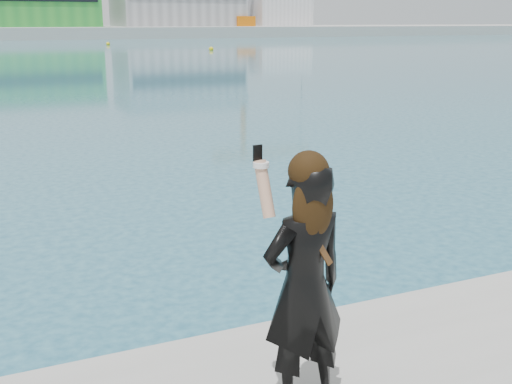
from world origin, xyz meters
TOP-DOWN VIEW (x-y plane):
  - ancillary_shed at (62.00, 126.00)m, footprint 12.00×10.00m
  - flagpole_right at (22.09, 121.00)m, footprint 1.28×0.16m
  - buoy_near at (16.20, 84.04)m, footprint 0.50×0.50m
  - buoy_extra at (23.07, 63.55)m, footprint 0.50×0.50m
  - woman at (-0.19, -0.12)m, footprint 0.60×0.43m

SIDE VIEW (x-z plane):
  - buoy_near at x=16.20m, z-range -0.25..0.25m
  - buoy_extra at x=23.07m, z-range -0.25..0.25m
  - woman at x=-0.19m, z-range 0.81..2.45m
  - ancillary_shed at x=62.00m, z-range 2.00..8.00m
  - flagpole_right at x=22.09m, z-range 2.54..10.54m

